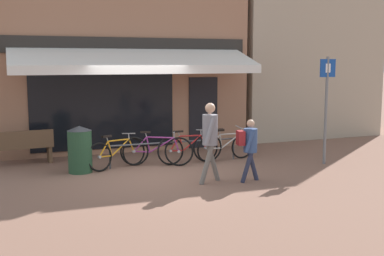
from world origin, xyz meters
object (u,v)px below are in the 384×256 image
bicycle_red (188,148)px  bicycle_silver (227,146)px  litter_bin (80,149)px  bicycle_orange (117,153)px  bicycle_purple (156,150)px  parking_sign (326,99)px  park_bench (20,147)px  pedestrian_child (249,143)px  pedestrian_adult (210,133)px

bicycle_red → bicycle_silver: (1.04, -0.06, 0.01)m
bicycle_red → litter_bin: (-2.70, -0.09, 0.17)m
bicycle_orange → litter_bin: litter_bin is taller
bicycle_orange → bicycle_silver: bearing=-25.7°
bicycle_purple → bicycle_silver: 1.88m
parking_sign → park_bench: size_ratio=1.64×
bicycle_orange → bicycle_purple: bicycle_purple is taller
pedestrian_child → park_bench: bearing=152.2°
bicycle_red → park_bench: size_ratio=1.04×
bicycle_purple → pedestrian_adult: size_ratio=1.01×
parking_sign → bicycle_orange: bearing=164.7°
park_bench → pedestrian_adult: bearing=-47.0°
pedestrian_child → parking_sign: size_ratio=0.51×
bicycle_orange → pedestrian_adult: size_ratio=0.94×
pedestrian_adult → bicycle_silver: bearing=53.9°
bicycle_orange → litter_bin: (-0.89, -0.14, 0.18)m
parking_sign → pedestrian_adult: bearing=-168.5°
pedestrian_adult → pedestrian_child: pedestrian_adult is taller
pedestrian_child → litter_bin: (-3.26, 2.14, -0.29)m
pedestrian_adult → parking_sign: (3.42, 0.70, 0.57)m
bicycle_purple → pedestrian_child: (1.39, -2.23, 0.45)m
parking_sign → bicycle_silver: bearing=149.7°
bicycle_red → bicycle_silver: bicycle_silver is taller
pedestrian_child → bicycle_purple: bearing=131.7°
bicycle_silver → litter_bin: (-3.74, -0.02, 0.16)m
pedestrian_adult → park_bench: (-3.74, 3.27, -0.59)m
park_bench → bicycle_silver: bearing=-20.5°
bicycle_purple → park_bench: bicycle_purple is taller
bicycle_orange → bicycle_silver: bicycle_silver is taller
parking_sign → pedestrian_child: bearing=-160.6°
bicycle_silver → parking_sign: parking_sign is taller
litter_bin → park_bench: size_ratio=0.67×
bicycle_silver → litter_bin: litter_bin is taller
bicycle_orange → pedestrian_child: (2.37, -2.28, 0.46)m
bicycle_purple → pedestrian_child: 2.67m
pedestrian_adult → park_bench: size_ratio=1.05×
bicycle_purple → pedestrian_adult: (0.58, -2.01, 0.67)m
litter_bin → parking_sign: parking_sign is taller
bicycle_silver → pedestrian_adult: pedestrian_adult is taller
parking_sign → park_bench: 7.70m
bicycle_silver → pedestrian_adult: size_ratio=1.03×
bicycle_silver → park_bench: (-5.03, 1.33, 0.08)m
litter_bin → park_bench: bearing=133.5°
bicycle_orange → bicycle_silver: size_ratio=0.91×
park_bench → parking_sign: bearing=-25.5°
bicycle_purple → litter_bin: bearing=-154.2°
bicycle_orange → park_bench: bearing=127.4°
bicycle_silver → park_bench: 5.20m
park_bench → litter_bin: bearing=-52.2°
pedestrian_child → pedestrian_adult: bearing=174.4°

